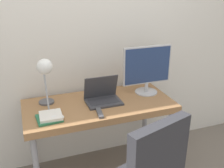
# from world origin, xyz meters

# --- Properties ---
(wall_back) EXTENTS (8.00, 0.05, 2.60)m
(wall_back) POSITION_xyz_m (0.00, 0.69, 1.30)
(wall_back) COLOR silver
(wall_back) RESTS_ON ground_plane
(desk) EXTENTS (1.33, 0.63, 0.78)m
(desk) POSITION_xyz_m (0.00, 0.31, 0.70)
(desk) COLOR #996B42
(desk) RESTS_ON ground_plane
(laptop) EXTENTS (0.31, 0.23, 0.23)m
(laptop) POSITION_xyz_m (0.04, 0.33, 0.82)
(laptop) COLOR #38383D
(laptop) RESTS_ON desk
(monitor) EXTENTS (0.49, 0.22, 0.46)m
(monitor) POSITION_xyz_m (0.51, 0.39, 1.02)
(monitor) COLOR #B7B7BC
(monitor) RESTS_ON desk
(desk_lamp) EXTENTS (0.14, 0.31, 0.46)m
(desk_lamp) POSITION_xyz_m (-0.45, 0.33, 1.12)
(desk_lamp) COLOR #4C4C51
(desk_lamp) RESTS_ON desk
(book_stack) EXTENTS (0.21, 0.20, 0.04)m
(book_stack) POSITION_xyz_m (-0.45, 0.17, 0.79)
(book_stack) COLOR #286B47
(book_stack) RESTS_ON desk
(tv_remote) EXTENTS (0.06, 0.17, 0.02)m
(tv_remote) POSITION_xyz_m (-0.06, 0.11, 0.79)
(tv_remote) COLOR #4C4C51
(tv_remote) RESTS_ON desk
(game_controller) EXTENTS (0.16, 0.10, 0.04)m
(game_controller) POSITION_xyz_m (-0.43, 0.13, 0.80)
(game_controller) COLOR white
(game_controller) RESTS_ON desk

